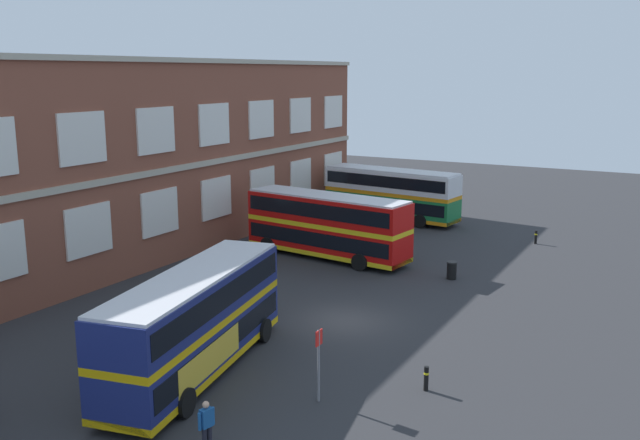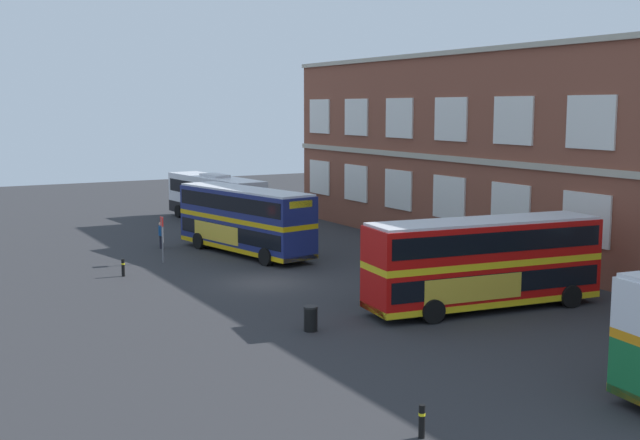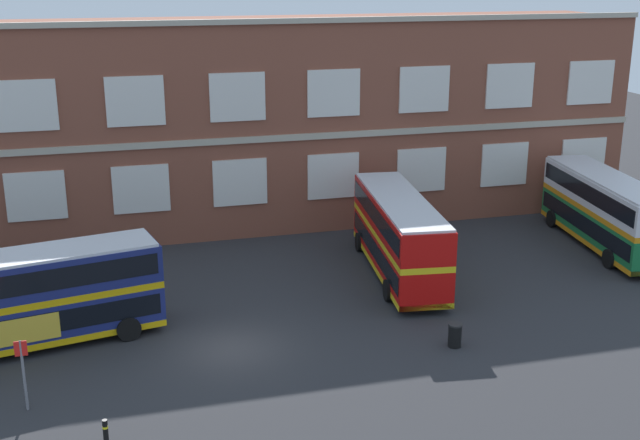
# 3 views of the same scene
# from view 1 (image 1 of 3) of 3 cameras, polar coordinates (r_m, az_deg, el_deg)

# --- Properties ---
(ground_plane) EXTENTS (120.00, 120.00, 0.00)m
(ground_plane) POSITION_cam_1_polar(r_m,az_deg,el_deg) (34.37, -0.92, -7.70)
(ground_plane) COLOR #2B2B2D
(brick_terminal_building) EXTENTS (49.75, 8.19, 12.46)m
(brick_terminal_building) POSITION_cam_1_polar(r_m,az_deg,el_deg) (44.95, -17.01, 4.46)
(brick_terminal_building) COLOR brown
(brick_terminal_building) RESTS_ON ground
(double_decker_near) EXTENTS (11.29, 4.68, 4.07)m
(double_decker_near) POSITION_cam_1_polar(r_m,az_deg,el_deg) (27.64, -10.18, -8.18)
(double_decker_near) COLOR navy
(double_decker_near) RESTS_ON ground
(double_decker_middle) EXTENTS (3.89, 11.23, 4.07)m
(double_decker_middle) POSITION_cam_1_polar(r_m,az_deg,el_deg) (43.91, 0.58, -0.39)
(double_decker_middle) COLOR red
(double_decker_middle) RESTS_ON ground
(double_decker_far) EXTENTS (3.85, 11.22, 4.07)m
(double_decker_far) POSITION_cam_1_polar(r_m,az_deg,el_deg) (55.56, 5.85, 2.19)
(double_decker_far) COLOR #197038
(double_decker_far) RESTS_ON ground
(waiting_passenger) EXTENTS (0.64, 0.33, 1.70)m
(waiting_passenger) POSITION_cam_1_polar(r_m,az_deg,el_deg) (22.71, -9.29, -16.19)
(waiting_passenger) COLOR black
(waiting_passenger) RESTS_ON ground
(bus_stand_flag) EXTENTS (0.44, 0.10, 2.70)m
(bus_stand_flag) POSITION_cam_1_polar(r_m,az_deg,el_deg) (25.20, -0.11, -11.29)
(bus_stand_flag) COLOR slate
(bus_stand_flag) RESTS_ON ground
(station_litter_bin) EXTENTS (0.60, 0.60, 1.03)m
(station_litter_bin) POSITION_cam_1_polar(r_m,az_deg,el_deg) (40.50, 10.75, -4.07)
(station_litter_bin) COLOR black
(station_litter_bin) RESTS_ON ground
(safety_bollard_west) EXTENTS (0.19, 0.19, 0.95)m
(safety_bollard_west) POSITION_cam_1_polar(r_m,az_deg,el_deg) (26.73, 8.70, -12.70)
(safety_bollard_west) COLOR black
(safety_bollard_west) RESTS_ON ground
(safety_bollard_east) EXTENTS (0.19, 0.19, 0.95)m
(safety_bollard_east) POSITION_cam_1_polar(r_m,az_deg,el_deg) (50.08, 17.29, -1.33)
(safety_bollard_east) COLOR black
(safety_bollard_east) RESTS_ON ground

